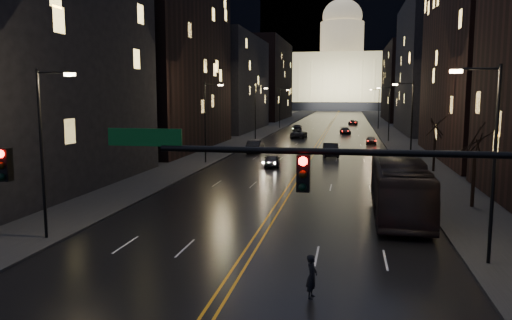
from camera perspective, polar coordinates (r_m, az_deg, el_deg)
The scene contains 33 objects.
road at distance 143.51m, azimuth 8.73°, elevation 4.36°, with size 20.00×320.00×0.02m, color black.
sidewalk_left at distance 144.64m, azimuth 3.16°, elevation 4.48°, with size 8.00×320.00×0.16m, color black.
sidewalk_right at distance 143.74m, azimuth 14.33°, elevation 4.24°, with size 8.00×320.00×0.16m, color black.
center_line at distance 143.51m, azimuth 8.73°, elevation 4.36°, with size 0.62×320.00×0.01m, color orange.
building_left_near at distance 43.72m, azimuth -25.94°, elevation 11.10°, with size 12.00×28.00×22.00m, color black.
building_left_mid at distance 72.24m, azimuth -10.52°, elevation 12.39°, with size 12.00×30.00×28.00m, color black.
building_left_far at distance 108.34m, azimuth -3.16°, elevation 8.72°, with size 12.00×34.00×20.00m, color black.
building_left_dist at distance 155.43m, azimuth 1.09°, elevation 9.10°, with size 12.00×40.00×24.00m, color black.
building_right_mid at distance 106.62m, azimuth 19.69°, elevation 9.93°, with size 12.00×34.00×26.00m, color black.
building_right_dist at distance 154.13m, azimuth 16.85°, elevation 8.42°, with size 12.00×40.00×22.00m, color black.
mountain_ridge at distance 398.95m, azimuth 16.15°, elevation 15.48°, with size 520.00×60.00×130.00m, color black.
capitol at distance 263.44m, azimuth 9.70°, elevation 9.47°, with size 90.00×50.00×58.50m.
traffic_signal at distance 13.54m, azimuth 15.63°, elevation -3.85°, with size 17.29×0.45×7.00m.
streetlamp_right_near at distance 24.17m, azimuth 25.23°, elevation 0.57°, with size 2.13×0.25×9.00m.
streetlamp_left_near at distance 28.04m, azimuth -23.01°, elevation 1.56°, with size 2.13×0.25×9.00m.
streetlamp_right_mid at distance 53.65m, azimuth 17.19°, elevation 4.38°, with size 2.13×0.25×9.00m.
streetlamp_left_mid at distance 55.50m, azimuth -5.65°, elevation 4.77°, with size 2.13×0.25×9.00m.
streetlamp_right_far at distance 83.50m, azimuth 14.87°, elevation 5.47°, with size 2.13×0.25×9.00m.
streetlamp_left_far at distance 84.70m, azimuth 0.04°, elevation 5.74°, with size 2.13×0.25×9.00m.
streetlamp_right_dist at distance 113.43m, azimuth 13.76°, elevation 5.98°, with size 2.13×0.25×9.00m.
streetlamp_left_dist at distance 114.31m, azimuth 2.81°, elevation 6.19°, with size 2.13×0.25×9.00m.
tree_right_mid at distance 36.34m, azimuth 23.80°, elevation 1.86°, with size 2.40×2.40×6.65m.
tree_right_far at distance 52.00m, azimuth 19.82°, elevation 3.57°, with size 2.40×2.40×6.65m.
bus at distance 33.36m, azimuth 16.01°, elevation -2.90°, with size 3.09×13.22×3.68m, color black.
oncoming_car_a at distance 53.33m, azimuth 1.84°, elevation -0.04°, with size 1.64×4.09×1.39m, color black.
oncoming_car_b at distance 66.06m, azimuth -0.08°, elevation 1.56°, with size 1.81×5.19×1.71m, color black.
oncoming_car_c at distance 89.19m, azimuth 4.93°, elevation 3.01°, with size 2.45×5.31×1.47m, color black.
oncoming_car_d at distance 105.25m, azimuth 4.73°, elevation 3.68°, with size 1.99×4.89×1.42m, color black.
receding_car_a at distance 62.82m, azimuth 8.54°, elevation 1.15°, with size 1.75×5.03×1.66m, color black.
receding_car_b at distance 79.26m, azimuth 13.02°, elevation 2.22°, with size 1.55×3.86×1.32m, color black.
receding_car_c at distance 98.68m, azimuth 10.16°, elevation 3.30°, with size 1.83×4.50×1.31m, color black.
receding_car_d at distance 129.78m, azimuth 11.04°, elevation 4.25°, with size 2.07×4.49×1.25m, color black.
pedestrian_a at distance 19.52m, azimuth 6.39°, elevation -13.10°, with size 0.62×0.41×1.70m, color black.
Camera 1 is at (4.68, -13.23, 7.70)m, focal length 35.00 mm.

